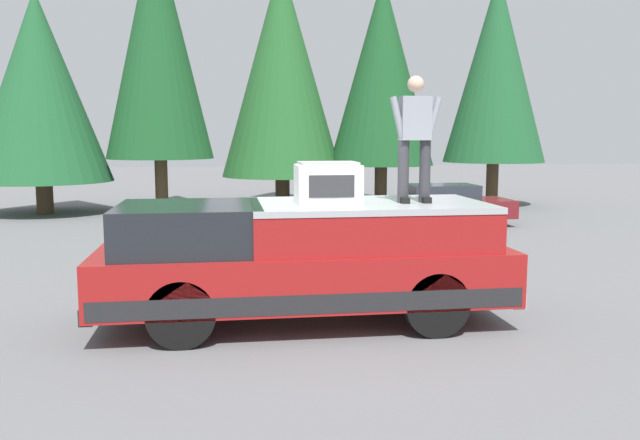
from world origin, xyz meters
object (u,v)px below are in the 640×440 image
object	(u,v)px
pickup_truck	(304,260)
person_on_truck_bed	(415,136)
parked_car_maroon	(439,205)
compressor_unit	(328,183)

from	to	relation	value
pickup_truck	person_on_truck_bed	distance (m)	2.25
person_on_truck_bed	pickup_truck	bearing A→B (deg)	84.47
pickup_truck	person_on_truck_bed	bearing A→B (deg)	-95.53
pickup_truck	parked_car_maroon	bearing A→B (deg)	-28.38
pickup_truck	compressor_unit	distance (m)	1.11
pickup_truck	compressor_unit	bearing A→B (deg)	-119.81
person_on_truck_bed	parked_car_maroon	bearing A→B (deg)	-20.44
pickup_truck	compressor_unit	world-z (taller)	compressor_unit
pickup_truck	compressor_unit	xyz separation A→B (m)	(-0.17, -0.30, 1.05)
person_on_truck_bed	parked_car_maroon	xyz separation A→B (m)	(9.33, -3.48, -1.97)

